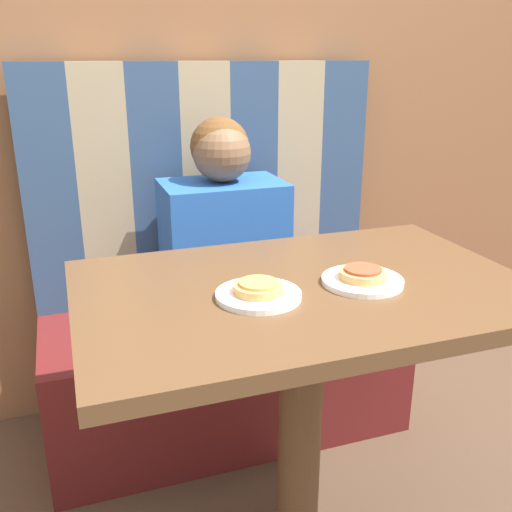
# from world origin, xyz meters

# --- Properties ---
(wall_back) EXTENTS (7.00, 0.05, 2.60)m
(wall_back) POSITION_xyz_m (0.00, 0.93, 1.30)
(wall_back) COLOR brown
(wall_back) RESTS_ON ground_plane
(booth_seat) EXTENTS (1.17, 0.49, 0.42)m
(booth_seat) POSITION_xyz_m (0.00, 0.62, 0.21)
(booth_seat) COLOR #5B1919
(booth_seat) RESTS_ON ground_plane
(booth_backrest) EXTENTS (1.17, 0.07, 0.79)m
(booth_backrest) POSITION_xyz_m (0.00, 0.84, 0.82)
(booth_backrest) COLOR navy
(booth_backrest) RESTS_ON booth_seat
(dining_table) EXTENTS (0.95, 0.62, 0.77)m
(dining_table) POSITION_xyz_m (0.00, 0.00, 0.65)
(dining_table) COLOR brown
(dining_table) RESTS_ON ground_plane
(person) EXTENTS (0.37, 0.25, 0.63)m
(person) POSITION_xyz_m (0.00, 0.63, 0.71)
(person) COLOR #2356B2
(person) RESTS_ON booth_seat
(plate_left) EXTENTS (0.17, 0.17, 0.01)m
(plate_left) POSITION_xyz_m (-0.12, -0.04, 0.78)
(plate_left) COLOR white
(plate_left) RESTS_ON dining_table
(plate_right) EXTENTS (0.17, 0.17, 0.01)m
(plate_right) POSITION_xyz_m (0.12, -0.04, 0.78)
(plate_right) COLOR white
(plate_right) RESTS_ON dining_table
(pizza_left) EXTENTS (0.10, 0.10, 0.02)m
(pizza_left) POSITION_xyz_m (-0.12, -0.04, 0.79)
(pizza_left) COLOR tan
(pizza_left) RESTS_ON plate_left
(pizza_right) EXTENTS (0.10, 0.10, 0.02)m
(pizza_right) POSITION_xyz_m (0.12, -0.04, 0.79)
(pizza_right) COLOR tan
(pizza_right) RESTS_ON plate_right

